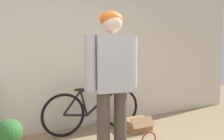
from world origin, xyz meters
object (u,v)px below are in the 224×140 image
at_px(cardboard_box, 137,124).
at_px(potted_plant, 9,137).
at_px(person, 112,74).
at_px(bicycle, 94,110).

height_order(cardboard_box, potted_plant, potted_plant).
relative_size(person, potted_plant, 3.44).
height_order(bicycle, cardboard_box, bicycle).
relative_size(bicycle, potted_plant, 3.26).
bearing_deg(person, bicycle, 88.38).
distance_m(person, bicycle, 1.25).
height_order(bicycle, potted_plant, bicycle).
distance_m(person, potted_plant, 1.44).
bearing_deg(person, potted_plant, 160.45).
xyz_separation_m(person, bicycle, (0.19, 1.03, -0.69)).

